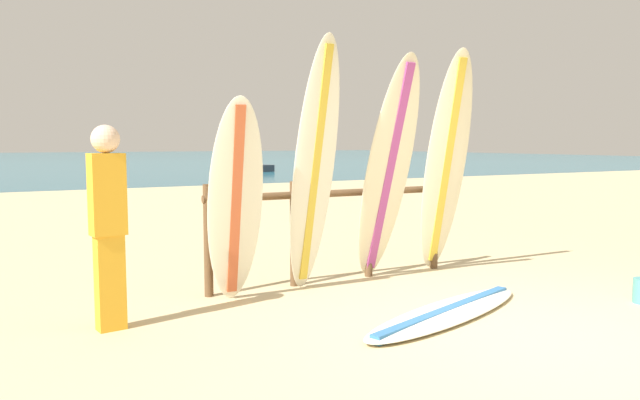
% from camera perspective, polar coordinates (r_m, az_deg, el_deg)
% --- Properties ---
extents(ground_plane, '(120.00, 120.00, 0.00)m').
position_cam_1_polar(ground_plane, '(5.23, 21.23, -12.27)').
color(ground_plane, '#D3BC8C').
extents(ocean_water, '(120.00, 80.00, 0.01)m').
position_cam_1_polar(ocean_water, '(61.33, -24.98, 3.48)').
color(ocean_water, teal).
rests_on(ocean_water, ground).
extents(surfboard_rack, '(2.99, 0.09, 1.14)m').
position_cam_1_polar(surfboard_rack, '(6.79, 1.21, -1.70)').
color(surfboard_rack, brown).
rests_on(surfboard_rack, ground).
extents(surfboard_leaning_far_left, '(0.58, 0.56, 1.99)m').
position_cam_1_polar(surfboard_leaning_far_left, '(5.86, -7.94, -0.13)').
color(surfboard_leaning_far_left, silver).
rests_on(surfboard_leaning_far_left, ground).
extents(surfboard_leaning_left, '(0.51, 0.67, 2.62)m').
position_cam_1_polar(surfboard_leaning_left, '(6.19, -0.54, 3.12)').
color(surfboard_leaning_left, silver).
rests_on(surfboard_leaning_left, ground).
extents(surfboard_leaning_center_left, '(0.59, 0.85, 2.49)m').
position_cam_1_polar(surfboard_leaning_center_left, '(6.72, 6.39, 2.75)').
color(surfboard_leaning_center_left, beige).
rests_on(surfboard_leaning_center_left, ground).
extents(surfboard_leaning_center, '(0.63, 0.77, 2.61)m').
position_cam_1_polar(surfboard_leaning_center, '(7.32, 11.71, 3.36)').
color(surfboard_leaning_center, beige).
rests_on(surfboard_leaning_center, ground).
extents(surfboard_lying_on_sand, '(2.39, 1.27, 0.08)m').
position_cam_1_polar(surfboard_lying_on_sand, '(5.68, 11.86, -10.24)').
color(surfboard_lying_on_sand, silver).
rests_on(surfboard_lying_on_sand, ground).
extents(beachgoer_standing, '(0.29, 0.23, 1.70)m').
position_cam_1_polar(beachgoer_standing, '(5.29, -19.25, -1.63)').
color(beachgoer_standing, gold).
rests_on(beachgoer_standing, ground).
extents(small_boat_offshore, '(1.46, 2.90, 0.71)m').
position_cam_1_polar(small_boat_offshore, '(33.14, -6.33, 3.16)').
color(small_boat_offshore, '#333842').
rests_on(small_boat_offshore, ocean_water).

